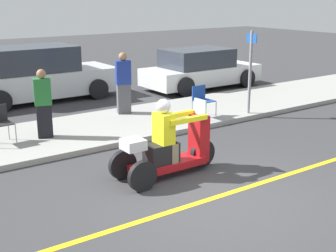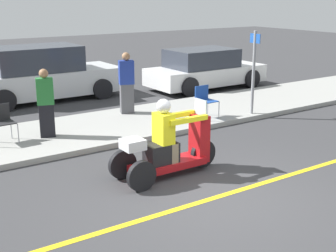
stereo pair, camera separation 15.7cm
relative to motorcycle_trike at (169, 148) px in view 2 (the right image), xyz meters
The scene contains 11 objects.
ground_plane 1.36m from the motorcycle_trike, 86.32° to the right, with size 60.00×60.00×0.00m, color #38383A.
lane_stripe 1.36m from the motorcycle_trike, 90.71° to the right, with size 24.00×0.12×0.01m.
sidewalk_strip 3.38m from the motorcycle_trike, 88.62° to the left, with size 28.00×2.80×0.12m.
motorcycle_trike is the anchor object (origin of this frame).
spectator_far_back 4.38m from the motorcycle_trike, 70.85° to the left, with size 0.44×0.34×1.64m.
spectator_with_child 3.44m from the motorcycle_trike, 109.11° to the left, with size 0.41×0.32×1.54m.
folding_chair_curbside 3.96m from the motorcycle_trike, 121.29° to the left, with size 0.49×0.49×0.82m.
folding_chair_set_back 3.88m from the motorcycle_trike, 42.04° to the left, with size 0.48×0.48×0.82m.
parked_car_lot_far 7.53m from the motorcycle_trike, 87.67° to the left, with size 4.70×2.06×1.69m.
parked_car_lot_left 8.38m from the motorcycle_trike, 47.25° to the left, with size 4.23×1.96×1.39m.
street_sign 4.80m from the motorcycle_trike, 27.69° to the left, with size 0.08×0.36×2.20m.
Camera 2 is at (-4.61, -5.43, 3.24)m, focal length 50.00 mm.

